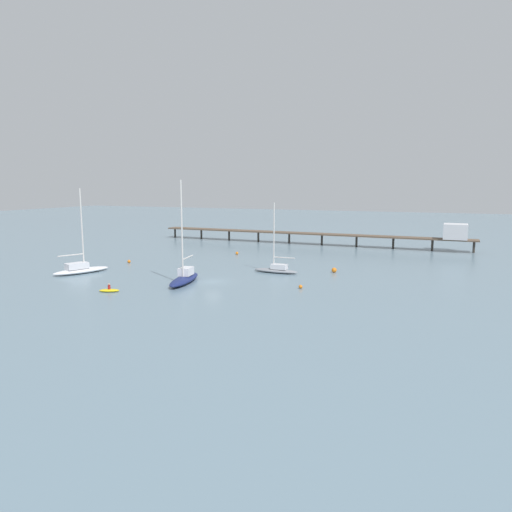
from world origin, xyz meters
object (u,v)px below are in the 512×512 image
object	(u,v)px
pier	(369,233)
sailboat_navy	(184,277)
sailboat_gray	(277,268)
sailboat_white	(80,268)
dinghy_yellow	(109,290)
mooring_buoy_inner	(237,253)
mooring_buoy_far	(301,287)
mooring_buoy_outer	(129,261)
mooring_buoy_mid	(334,270)

from	to	relation	value
pier	sailboat_navy	xyz separation A→B (m)	(-18.72, -50.28, -2.49)
sailboat_gray	sailboat_white	bearing A→B (deg)	-156.69
sailboat_white	dinghy_yellow	distance (m)	16.00
mooring_buoy_inner	mooring_buoy_far	distance (m)	33.36
sailboat_navy	sailboat_gray	size ratio (longest dim) A/B	1.31
mooring_buoy_inner	mooring_buoy_outer	world-z (taller)	mooring_buoy_inner
dinghy_yellow	mooring_buoy_mid	world-z (taller)	dinghy_yellow
mooring_buoy_far	sailboat_navy	bearing A→B (deg)	-169.96
sailboat_gray	dinghy_yellow	size ratio (longest dim) A/B	3.87
sailboat_white	mooring_buoy_inner	world-z (taller)	sailboat_white
sailboat_white	dinghy_yellow	xyz separation A→B (m)	(13.29, -8.89, -0.59)
pier	mooring_buoy_inner	xyz separation A→B (m)	(-23.42, -21.85, -3.10)
sailboat_navy	sailboat_white	bearing A→B (deg)	179.71
sailboat_navy	dinghy_yellow	xyz separation A→B (m)	(-6.43, -8.79, -0.70)
sailboat_navy	mooring_buoy_mid	world-z (taller)	sailboat_navy
pier	mooring_buoy_far	size ratio (longest dim) A/B	143.95
sailboat_navy	sailboat_white	world-z (taller)	sailboat_navy
pier	mooring_buoy_inner	distance (m)	32.18
sailboat_navy	mooring_buoy_inner	world-z (taller)	sailboat_navy
sailboat_gray	mooring_buoy_mid	world-z (taller)	sailboat_gray
sailboat_white	mooring_buoy_outer	size ratio (longest dim) A/B	23.55
dinghy_yellow	pier	bearing A→B (deg)	66.94
dinghy_yellow	mooring_buoy_outer	xyz separation A→B (m)	(-12.36, 20.18, 0.08)
dinghy_yellow	mooring_buoy_inner	bearing A→B (deg)	87.34
sailboat_gray	mooring_buoy_outer	bearing A→B (deg)	-177.20
mooring_buoy_inner	mooring_buoy_outer	xyz separation A→B (m)	(-14.09, -17.03, -0.01)
dinghy_yellow	mooring_buoy_inner	distance (m)	37.25
mooring_buoy_outer	mooring_buoy_far	bearing A→B (deg)	-13.27
sailboat_white	mooring_buoy_mid	distance (m)	41.55
sailboat_white	mooring_buoy_inner	size ratio (longest dim) A/B	22.85
sailboat_white	mooring_buoy_outer	distance (m)	11.34
mooring_buoy_inner	mooring_buoy_outer	distance (m)	22.10
dinghy_yellow	mooring_buoy_far	xyz separation A→B (m)	(23.30, 11.78, 0.06)
mooring_buoy_far	sailboat_gray	bearing A→B (deg)	126.07
pier	sailboat_navy	bearing A→B (deg)	-110.42
sailboat_gray	mooring_buoy_inner	world-z (taller)	sailboat_gray
pier	sailboat_gray	distance (m)	38.64
sailboat_white	pier	bearing A→B (deg)	52.54
mooring_buoy_inner	sailboat_gray	bearing A→B (deg)	-47.28
sailboat_gray	mooring_buoy_far	bearing A→B (deg)	-53.93
sailboat_navy	sailboat_gray	bearing A→B (deg)	52.75
mooring_buoy_inner	mooring_buoy_far	bearing A→B (deg)	-49.70
sailboat_white	mooring_buoy_far	bearing A→B (deg)	4.51
sailboat_white	mooring_buoy_inner	xyz separation A→B (m)	(15.02, 28.32, -0.50)
mooring_buoy_inner	sailboat_navy	bearing A→B (deg)	-80.60
pier	mooring_buoy_mid	distance (m)	33.90
sailboat_navy	sailboat_gray	distance (m)	16.07
sailboat_navy	mooring_buoy_outer	distance (m)	21.99
pier	dinghy_yellow	world-z (taller)	pier
sailboat_white	dinghy_yellow	bearing A→B (deg)	-33.77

